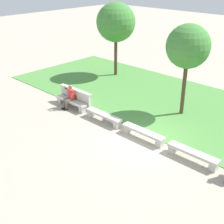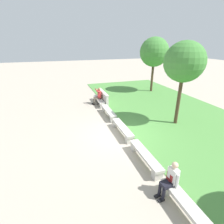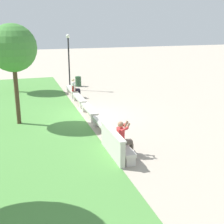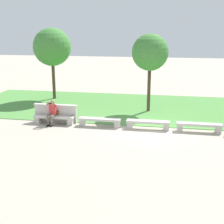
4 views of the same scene
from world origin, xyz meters
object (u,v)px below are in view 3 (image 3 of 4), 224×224
at_px(bench_near, 103,126).
at_px(backpack, 74,88).
at_px(bench_mid, 89,111).
at_px(trash_bin, 78,81).
at_px(person_photographer, 124,136).
at_px(lamp_post, 69,54).
at_px(bench_end, 72,90).
at_px(tree_right_background, 13,50).
at_px(bench_far, 79,99).
at_px(tree_behind_wall, 13,48).
at_px(person_distant, 75,87).
at_px(bench_main, 121,147).

xyz_separation_m(bench_near, backpack, (6.75, 0.03, 0.32)).
distance_m(bench_mid, trash_bin, 7.82).
xyz_separation_m(person_photographer, lamp_post, (11.86, -0.09, 1.82)).
bearing_deg(bench_end, bench_near, 180.00).
bearing_deg(trash_bin, bench_near, 174.50).
relative_size(bench_end, tree_right_background, 0.54).
distance_m(bench_far, person_photographer, 7.70).
bearing_deg(backpack, tree_behind_wall, 141.36).
xyz_separation_m(bench_near, person_distant, (6.81, -0.07, 0.36)).
xyz_separation_m(bench_main, backpack, (9.29, 0.03, 0.32)).
bearing_deg(backpack, lamp_post, -4.38).
relative_size(person_photographer, trash_bin, 1.76).
relative_size(bench_near, trash_bin, 2.97).
bearing_deg(bench_end, person_distant, -175.47).
bearing_deg(lamp_post, trash_bin, -38.35).
xyz_separation_m(person_photographer, trash_bin, (12.91, -0.91, -0.36)).
bearing_deg(bench_main, lamp_post, -0.81).
height_order(bench_mid, tree_behind_wall, tree_behind_wall).
relative_size(bench_main, bench_end, 1.00).
xyz_separation_m(bench_near, bench_end, (7.64, 0.00, 0.00)).
height_order(bench_near, bench_end, same).
height_order(bench_main, bench_mid, same).
xyz_separation_m(person_photographer, person_distant, (9.41, 0.01, -0.06)).
relative_size(person_distant, tree_right_background, 0.31).
xyz_separation_m(bench_main, person_photographer, (-0.05, -0.08, 0.43)).
bearing_deg(person_photographer, tree_behind_wall, 36.32).
relative_size(tree_right_background, trash_bin, 5.45).
bearing_deg(person_distant, lamp_post, -2.35).
bearing_deg(bench_mid, person_distant, -0.89).
bearing_deg(bench_end, backpack, 178.32).
bearing_deg(bench_main, tree_right_background, 16.26).
height_order(bench_main, backpack, backpack).
xyz_separation_m(person_photographer, tree_behind_wall, (4.94, 3.63, 2.88)).
distance_m(person_photographer, backpack, 9.35).
xyz_separation_m(bench_far, tree_behind_wall, (-2.76, 3.55, 3.31)).
height_order(bench_mid, lamp_post, lamp_post).
height_order(person_distant, tree_behind_wall, tree_behind_wall).
height_order(person_distant, trash_bin, person_distant).
bearing_deg(person_distant, bench_near, 179.45).
bearing_deg(bench_far, bench_near, 180.00).
distance_m(tree_behind_wall, trash_bin, 9.73).
height_order(bench_far, person_distant, person_distant).
bearing_deg(bench_main, bench_far, 0.00).
bearing_deg(person_photographer, bench_near, 1.71).
height_order(bench_mid, person_photographer, person_photographer).
bearing_deg(trash_bin, backpack, 164.04).
height_order(bench_near, tree_behind_wall, tree_behind_wall).
height_order(tree_right_background, lamp_post, tree_right_background).
height_order(bench_main, lamp_post, lamp_post).
distance_m(bench_end, lamp_post, 2.78).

